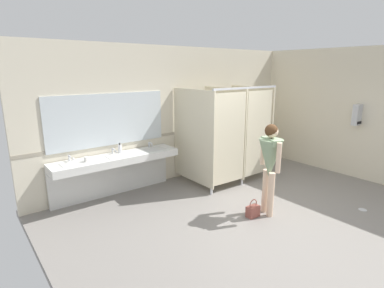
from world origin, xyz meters
name	(u,v)px	position (x,y,z in m)	size (l,w,h in m)	color
ground_plane	(273,220)	(0.00, 0.00, -0.05)	(6.86, 5.96, 0.10)	gray
wall_back	(179,114)	(0.00, 2.74, 1.47)	(6.86, 0.12, 2.94)	beige
wall_side_right	(369,115)	(3.19, 0.00, 1.47)	(0.12, 5.96, 2.94)	beige
wall_back_tile_band	(181,132)	(0.00, 2.68, 1.05)	(6.86, 0.01, 0.06)	#9E937F
vanity_counter	(116,166)	(-1.73, 2.47, 0.63)	(2.45, 0.56, 0.97)	silver
mirror_panel	(108,120)	(-1.73, 2.67, 1.51)	(2.35, 0.02, 1.00)	silver
bathroom_stalls	(229,132)	(0.70, 1.82, 1.10)	(1.83, 1.33, 2.11)	beige
paper_towel_dispenser_upper	(358,115)	(3.06, 0.17, 1.47)	(0.31, 0.13, 0.47)	#B7BABF
person_standing	(270,159)	(0.02, 0.16, 1.00)	(0.51, 0.53, 1.59)	beige
handbag	(253,211)	(-0.26, 0.24, 0.11)	(0.23, 0.14, 0.32)	#934C42
soap_dispenser	(120,148)	(-1.58, 2.55, 0.94)	(0.07, 0.07, 0.19)	white
paper_cup	(86,159)	(-2.33, 2.33, 0.91)	(0.07, 0.07, 0.10)	white
floor_drain_cover	(363,210)	(1.50, -0.80, 0.00)	(0.14, 0.14, 0.01)	#B7BABF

